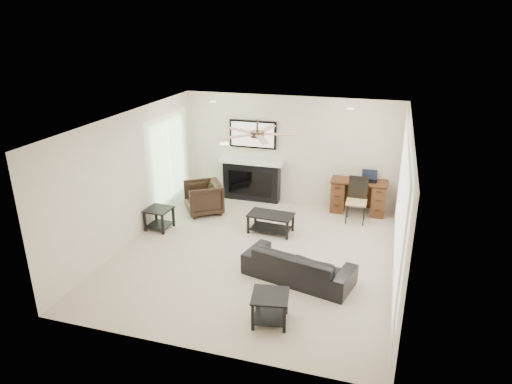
% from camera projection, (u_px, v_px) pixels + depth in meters
% --- Properties ---
extents(room_shell, '(5.50, 5.54, 2.52)m').
position_uv_depth(room_shell, '(267.00, 167.00, 7.89)').
color(room_shell, '#B8AD94').
rests_on(room_shell, ground).
extents(sofa, '(1.95, 1.13, 0.54)m').
position_uv_depth(sofa, '(298.00, 265.00, 7.56)').
color(sofa, black).
rests_on(sofa, ground).
extents(armchair, '(1.07, 1.07, 0.71)m').
position_uv_depth(armchair, '(203.00, 198.00, 10.15)').
color(armchair, black).
rests_on(armchair, ground).
extents(coffee_table, '(0.93, 0.55, 0.40)m').
position_uv_depth(coffee_table, '(271.00, 223.00, 9.26)').
color(coffee_table, black).
rests_on(coffee_table, ground).
extents(end_table_near, '(0.60, 0.60, 0.45)m').
position_uv_depth(end_table_near, '(270.00, 308.00, 6.50)').
color(end_table_near, black).
rests_on(end_table_near, ground).
extents(end_table_left, '(0.53, 0.53, 0.45)m').
position_uv_depth(end_table_left, '(159.00, 219.00, 9.41)').
color(end_table_left, black).
rests_on(end_table_left, ground).
extents(fireplace_unit, '(1.52, 0.34, 1.91)m').
position_uv_depth(fireplace_unit, '(251.00, 162.00, 10.68)').
color(fireplace_unit, black).
rests_on(fireplace_unit, ground).
extents(desk, '(1.22, 0.56, 0.76)m').
position_uv_depth(desk, '(358.00, 196.00, 10.17)').
color(desk, '#361E0D').
rests_on(desk, ground).
extents(desk_chair, '(0.42, 0.44, 0.97)m').
position_uv_depth(desk_chair, '(356.00, 201.00, 9.64)').
color(desk_chair, black).
rests_on(desk_chair, ground).
extents(laptop, '(0.33, 0.24, 0.23)m').
position_uv_depth(laptop, '(369.00, 176.00, 9.92)').
color(laptop, black).
rests_on(laptop, desk).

